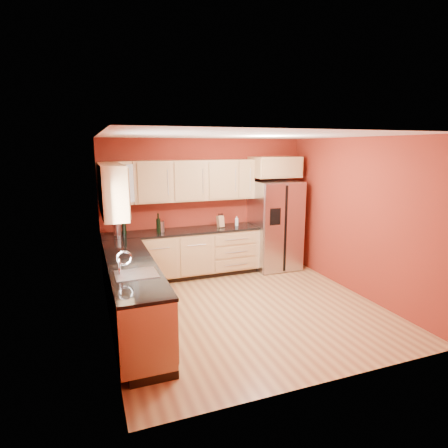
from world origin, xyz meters
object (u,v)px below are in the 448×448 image
Objects in this scene: refrigerator at (275,225)px; soap_dispenser at (237,221)px; wine_bottle_a at (124,226)px; canister_left at (161,227)px; knife_block at (220,221)px.

refrigerator is 0.82m from soap_dispenser.
refrigerator is 2.96m from wine_bottle_a.
wine_bottle_a is at bearing 179.50° from soap_dispenser.
refrigerator is 9.26× the size of canister_left.
wine_bottle_a is 1.80m from knife_block.
wine_bottle_a is at bearing 177.91° from refrigerator.
canister_left is 0.65m from wine_bottle_a.
knife_block is (1.80, -0.03, -0.05)m from wine_bottle_a.
canister_left is 1.01× the size of soap_dispenser.
wine_bottle_a reaches higher than canister_left.
wine_bottle_a is (-2.95, 0.11, 0.19)m from refrigerator.
knife_block is 1.18× the size of soap_dispenser.
knife_block is at bearing 0.28° from canister_left.
canister_left is at bearing 170.35° from knife_block.
canister_left is 0.60× the size of wine_bottle_a.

